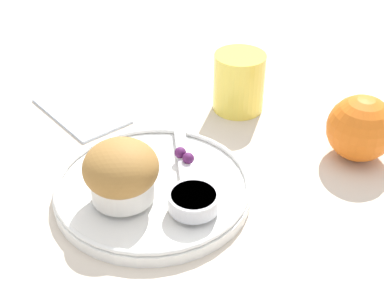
# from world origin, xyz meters

# --- Properties ---
(ground_plane) EXTENTS (3.00, 3.00, 0.00)m
(ground_plane) POSITION_xyz_m (0.00, 0.00, 0.00)
(ground_plane) COLOR beige
(plate) EXTENTS (0.24, 0.24, 0.02)m
(plate) POSITION_xyz_m (0.00, -0.02, 0.01)
(plate) COLOR white
(plate) RESTS_ON ground_plane
(muffin) EXTENTS (0.09, 0.09, 0.07)m
(muffin) POSITION_xyz_m (-0.00, -0.06, 0.05)
(muffin) COLOR silver
(muffin) RESTS_ON plate
(cream_ramekin) EXTENTS (0.06, 0.06, 0.02)m
(cream_ramekin) POSITION_xyz_m (0.07, -0.01, 0.03)
(cream_ramekin) COLOR silver
(cream_ramekin) RESTS_ON plate
(berry_pair) EXTENTS (0.03, 0.01, 0.01)m
(berry_pair) POSITION_xyz_m (-0.01, 0.04, 0.03)
(berry_pair) COLOR #4C194C
(berry_pair) RESTS_ON plate
(butter_knife) EXTENTS (0.16, 0.11, 0.00)m
(butter_knife) POSITION_xyz_m (0.01, 0.03, 0.02)
(butter_knife) COLOR silver
(butter_knife) RESTS_ON plate
(orange_fruit) EXTENTS (0.09, 0.09, 0.09)m
(orange_fruit) POSITION_xyz_m (0.11, 0.24, 0.04)
(orange_fruit) COLOR orange
(orange_fruit) RESTS_ON ground_plane
(juice_glass) EXTENTS (0.08, 0.08, 0.09)m
(juice_glass) POSITION_xyz_m (-0.08, 0.20, 0.04)
(juice_glass) COLOR #EAD14C
(juice_glass) RESTS_ON ground_plane
(folded_napkin) EXTENTS (0.15, 0.08, 0.01)m
(folded_napkin) POSITION_xyz_m (-0.22, 0.02, 0.00)
(folded_napkin) COLOR #B2BCCC
(folded_napkin) RESTS_ON ground_plane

